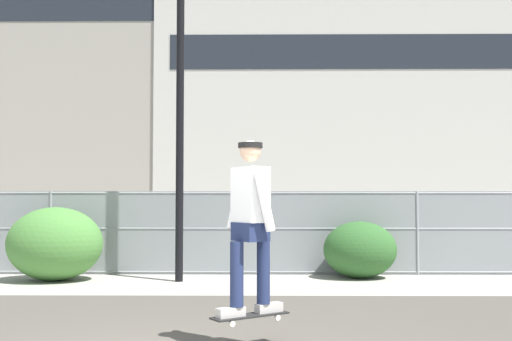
# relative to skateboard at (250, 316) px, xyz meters

# --- Properties ---
(gravel_berm) EXTENTS (15.36, 3.40, 0.23)m
(gravel_berm) POSITION_rel_skateboard_xyz_m (-0.53, 1.50, -0.42)
(gravel_berm) COLOR #4C473F
(gravel_berm) RESTS_ON ground_plane
(skateboard) EXTENTS (0.77, 0.62, 0.07)m
(skateboard) POSITION_rel_skateboard_xyz_m (0.00, 0.00, 0.00)
(skateboard) COLOR black
(skater) EXTENTS (0.65, 0.61, 1.69)m
(skater) POSITION_rel_skateboard_xyz_m (0.00, 0.00, 0.97)
(skater) COLOR #B2ADA8
(skater) RESTS_ON skateboard
(chain_fence) EXTENTS (24.58, 0.06, 1.85)m
(chain_fence) POSITION_rel_skateboard_xyz_m (-0.53, 7.60, 0.40)
(chain_fence) COLOR gray
(chain_fence) RESTS_ON ground_plane
(street_lamp) EXTENTS (0.44, 0.44, 7.47)m
(street_lamp) POSITION_rel_skateboard_xyz_m (-1.58, 6.47, 4.05)
(street_lamp) COLOR black
(street_lamp) RESTS_ON ground_plane
(parked_car_near) EXTENTS (4.42, 1.98, 1.66)m
(parked_car_near) POSITION_rel_skateboard_xyz_m (-3.50, 11.09, 0.30)
(parked_car_near) COLOR navy
(parked_car_near) RESTS_ON ground_plane
(parked_car_mid) EXTENTS (4.43, 2.00, 1.66)m
(parked_car_mid) POSITION_rel_skateboard_xyz_m (3.26, 11.32, 0.30)
(parked_car_mid) COLOR black
(parked_car_mid) RESTS_ON ground_plane
(library_building) EXTENTS (23.82, 11.72, 25.37)m
(library_building) POSITION_rel_skateboard_xyz_m (-11.35, 42.74, 12.15)
(library_building) COLOR gray
(library_building) RESTS_ON ground_plane
(office_block) EXTENTS (29.19, 11.78, 19.62)m
(office_block) POSITION_rel_skateboard_xyz_m (6.98, 42.59, 9.28)
(office_block) COLOR #B2AFA8
(office_block) RESTS_ON ground_plane
(shrub_center) EXTENTS (1.95, 1.60, 1.51)m
(shrub_center) POSITION_rel_skateboard_xyz_m (-4.15, 6.55, 0.22)
(shrub_center) COLOR #477F38
(shrub_center) RESTS_ON ground_plane
(shrub_right) EXTENTS (1.55, 1.27, 1.20)m
(shrub_right) POSITION_rel_skateboard_xyz_m (2.19, 7.01, 0.06)
(shrub_right) COLOR #2D5B28
(shrub_right) RESTS_ON ground_plane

